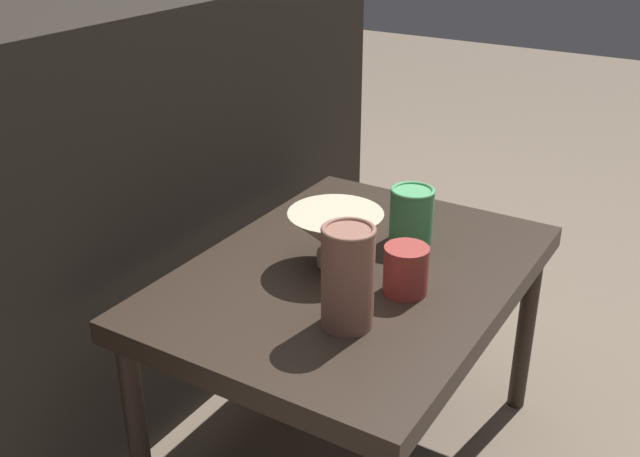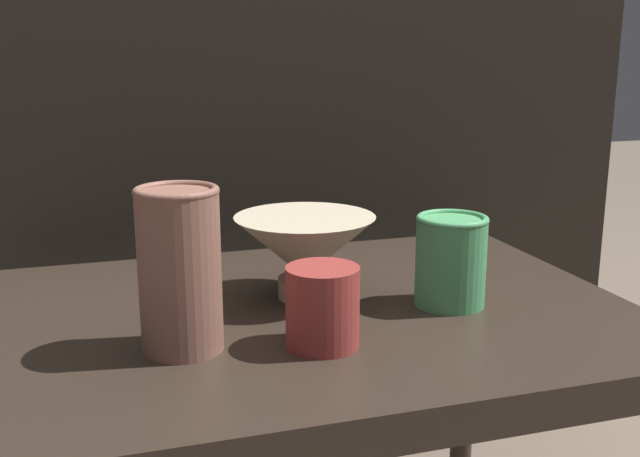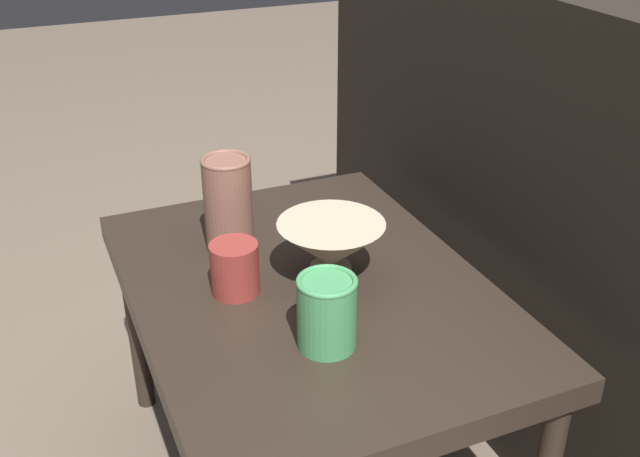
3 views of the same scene
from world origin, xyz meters
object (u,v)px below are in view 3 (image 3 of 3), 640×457
Objects in this scene: bowl at (330,245)px; vase_colorful_right at (327,311)px; vase_textured_left at (228,203)px; cup at (235,268)px.

vase_colorful_right is (0.16, -0.07, -0.00)m from bowl.
vase_textured_left reaches higher than cup.
cup is (0.14, -0.03, -0.04)m from vase_textured_left.
cup is at bearing -98.25° from bowl.
cup is (-0.18, -0.07, -0.01)m from vase_colorful_right.
vase_colorful_right is 1.29× the size of cup.
vase_textured_left is at bearing 166.14° from cup.
bowl is 2.03× the size of cup.
vase_textured_left is at bearing -172.59° from vase_colorful_right.
cup is at bearing -157.44° from vase_colorful_right.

